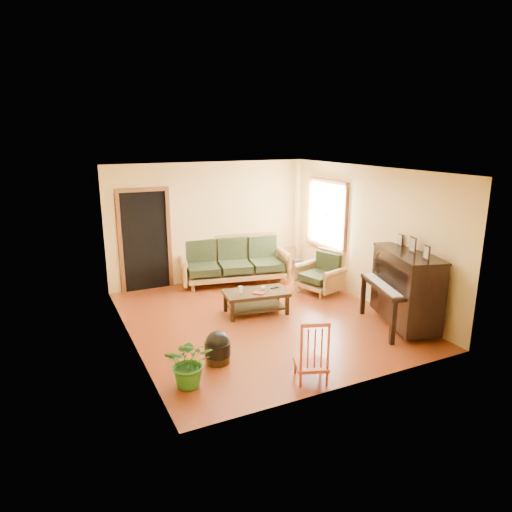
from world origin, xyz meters
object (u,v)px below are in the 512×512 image
armchair (319,272)px  ceramic_crock (298,265)px  sofa (235,261)px  coffee_table (256,302)px  potted_plant (190,362)px  piano (406,290)px  footstool (218,351)px  red_chair (312,349)px

armchair → ceramic_crock: size_ratio=3.37×
sofa → armchair: 1.87m
coffee_table → ceramic_crock: (2.09, 2.03, -0.08)m
ceramic_crock → potted_plant: (-3.94, -3.90, 0.21)m
piano → footstool: size_ratio=3.96×
coffee_table → piano: size_ratio=0.78×
armchair → piano: 2.13m
potted_plant → footstool: bearing=38.5°
red_chair → piano: bearing=38.8°
sofa → ceramic_crock: size_ratio=9.21×
armchair → footstool: (-2.97, -1.91, -0.25)m
coffee_table → potted_plant: potted_plant is taller
piano → ceramic_crock: size_ratio=5.81×
armchair → piano: bearing=-96.9°
sofa → footstool: 3.63m
armchair → footstool: bearing=-163.1°
piano → potted_plant: (-3.85, -0.25, -0.31)m
armchair → ceramic_crock: armchair is taller
sofa → potted_plant: bearing=-109.9°
piano → red_chair: 2.49m
red_chair → potted_plant: bearing=-180.0°
armchair → footstool: size_ratio=2.29×
sofa → footstool: (-1.65, -3.22, -0.32)m
sofa → armchair: bearing=-33.8°
ceramic_crock → coffee_table: bearing=-135.8°
piano → ceramic_crock: bearing=106.3°
red_chair → footstool: bearing=154.1°
footstool → ceramic_crock: bearing=45.6°
coffee_table → footstool: (-1.30, -1.44, -0.03)m
sofa → ceramic_crock: bearing=19.2°
sofa → red_chair: size_ratio=2.66×
sofa → red_chair: sofa is taller
coffee_table → ceramic_crock: bearing=44.2°
red_chair → coffee_table: bearing=101.7°
coffee_table → footstool: coffee_table is taller
sofa → coffee_table: sofa is taller
sofa → potted_plant: sofa is taller
sofa → piano: bearing=-53.1°
coffee_table → potted_plant: bearing=-134.6°
sofa → red_chair: 4.26m
ceramic_crock → armchair: bearing=-105.1°
footstool → ceramic_crock: size_ratio=1.47×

